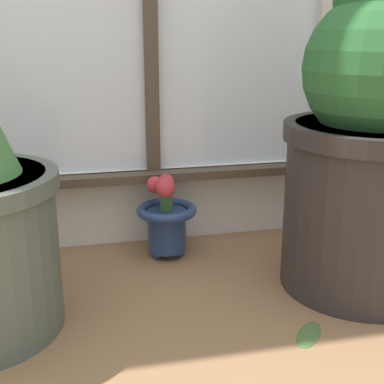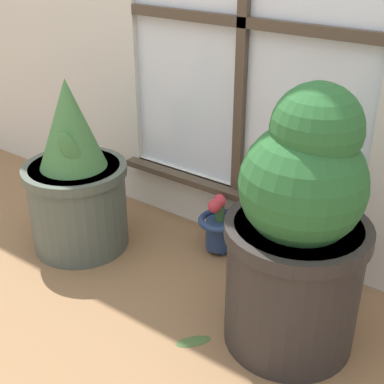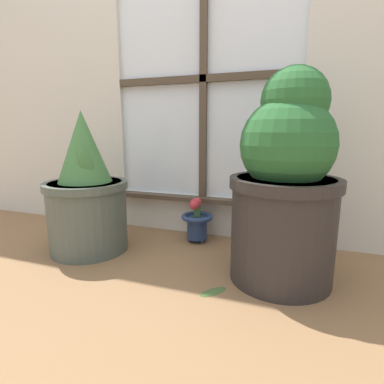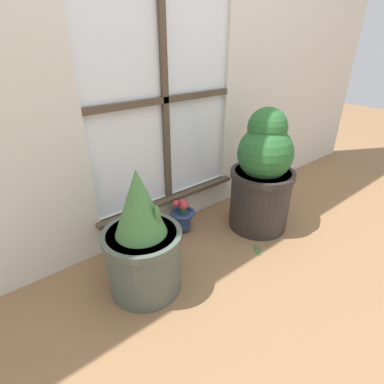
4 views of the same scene
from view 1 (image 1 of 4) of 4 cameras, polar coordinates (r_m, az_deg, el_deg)
ground_plane at (r=1.02m, az=2.36°, el=-19.21°), size 10.00×10.00×0.00m
potted_plant_right at (r=1.27m, az=18.77°, el=5.69°), size 0.40×0.40×0.78m
flower_vase at (r=1.44m, az=-2.77°, el=-2.75°), size 0.16×0.16×0.23m
fallen_leaf at (r=1.15m, az=12.37°, el=-14.48°), size 0.10×0.11×0.01m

